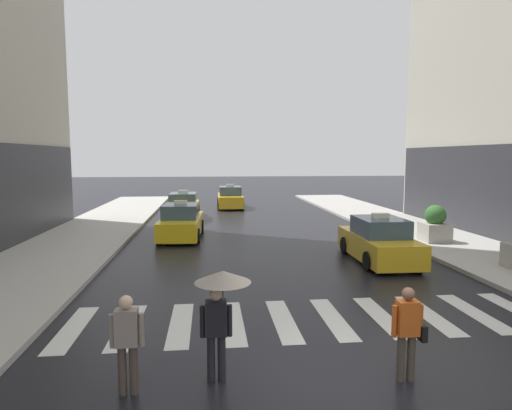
% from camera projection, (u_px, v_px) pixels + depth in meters
% --- Properties ---
extents(ground_plane, '(160.00, 160.00, 0.00)m').
position_uv_depth(ground_plane, '(347.00, 383.00, 7.54)').
color(ground_plane, black).
extents(crosswalk_markings, '(11.30, 2.80, 0.01)m').
position_uv_depth(crosswalk_markings, '(308.00, 319.00, 10.50)').
color(crosswalk_markings, silver).
rests_on(crosswalk_markings, ground).
extents(taxi_lead, '(1.97, 4.56, 1.80)m').
position_uv_depth(taxi_lead, '(379.00, 242.00, 16.30)').
color(taxi_lead, gold).
rests_on(taxi_lead, ground).
extents(taxi_second, '(2.09, 4.61, 1.80)m').
position_uv_depth(taxi_second, '(181.00, 223.00, 21.01)').
color(taxi_second, yellow).
rests_on(taxi_second, ground).
extents(taxi_third, '(1.97, 4.56, 1.80)m').
position_uv_depth(taxi_third, '(183.00, 207.00, 27.44)').
color(taxi_third, gold).
rests_on(taxi_third, ground).
extents(taxi_fourth, '(1.95, 4.55, 1.80)m').
position_uv_depth(taxi_fourth, '(230.00, 198.00, 33.48)').
color(taxi_fourth, gold).
rests_on(taxi_fourth, ground).
extents(pedestrian_with_umbrella, '(0.96, 0.96, 1.94)m').
position_uv_depth(pedestrian_with_umbrella, '(220.00, 295.00, 7.46)').
color(pedestrian_with_umbrella, black).
rests_on(pedestrian_with_umbrella, ground).
extents(pedestrian_with_handbag, '(0.61, 0.24, 1.65)m').
position_uv_depth(pedestrian_with_handbag, '(408.00, 328.00, 7.53)').
color(pedestrian_with_handbag, '#473D33').
rests_on(pedestrian_with_handbag, ground).
extents(pedestrian_plain_coat, '(0.55, 0.24, 1.65)m').
position_uv_depth(pedestrian_plain_coat, '(127.00, 338.00, 7.10)').
color(pedestrian_plain_coat, '#473D33').
rests_on(pedestrian_plain_coat, ground).
extents(planter_mid_block, '(1.10, 1.10, 1.60)m').
position_uv_depth(planter_mid_block, '(435.00, 225.00, 19.34)').
color(planter_mid_block, '#A8A399').
rests_on(planter_mid_block, curb_right).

